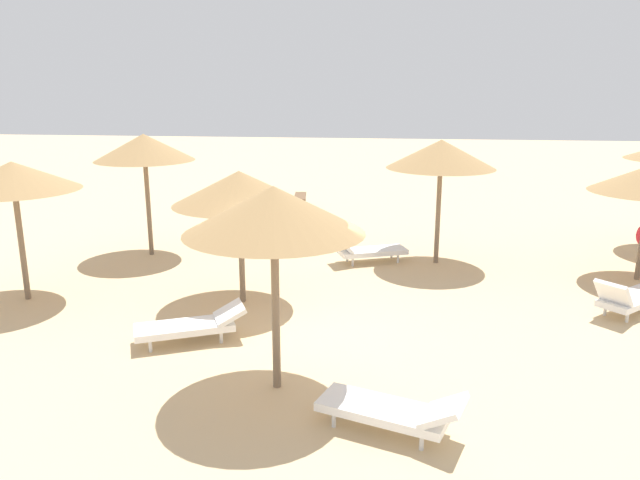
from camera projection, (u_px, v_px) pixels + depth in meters
The scene contains 11 objects.
ground_plane at pixel (299, 353), 10.29m from camera, with size 80.00×80.00×0.00m, color #D1B284.
parasol_0 at pixel (274, 211), 8.50m from camera, with size 2.58×2.58×3.05m.
parasol_2 at pixel (441, 154), 14.75m from camera, with size 2.65×2.65×3.09m.
parasol_3 at pixel (239, 188), 12.13m from camera, with size 2.70×2.70×2.73m.
parasol_4 at pixel (13, 176), 12.22m from camera, with size 2.61×2.61×2.90m.
parasol_6 at pixel (144, 148), 15.46m from camera, with size 2.53×2.53×3.16m.
lounger_0 at pixel (393, 410), 7.91m from camera, with size 2.01×1.23×0.65m.
lounger_1 at pixel (630, 298), 11.97m from camera, with size 1.79×1.72×0.81m.
lounger_2 at pixel (368, 250), 15.37m from camera, with size 1.97×1.28×0.77m.
lounger_3 at pixel (192, 325), 10.69m from camera, with size 2.01×1.38×0.62m.
bench_0 at pixel (300, 199), 21.81m from camera, with size 0.56×1.53×0.49m.
Camera 1 is at (1.46, -9.36, 4.45)m, focal length 34.27 mm.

